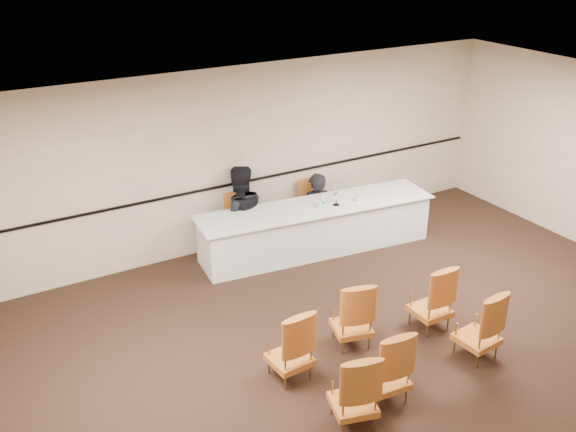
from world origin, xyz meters
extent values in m
plane|color=black|center=(0.00, 0.00, 0.00)|extent=(10.00, 10.00, 0.00)
plane|color=white|center=(0.00, 0.00, 3.00)|extent=(10.00, 10.00, 0.00)
cube|color=#C0AB97|center=(0.00, 4.00, 1.50)|extent=(10.00, 0.04, 3.00)
cube|color=black|center=(0.00, 3.96, 1.10)|extent=(9.80, 0.04, 0.03)
imported|color=black|center=(1.33, 3.65, 0.31)|extent=(0.64, 0.47, 1.62)
imported|color=black|center=(-0.06, 3.81, 0.52)|extent=(1.03, 0.88, 1.88)
cube|color=white|center=(1.55, 2.97, 0.80)|extent=(0.33, 0.26, 0.00)
cylinder|color=white|center=(1.01, 3.03, 0.85)|extent=(0.08, 0.08, 0.10)
cylinder|color=silver|center=(1.69, 2.92, 0.86)|extent=(0.08, 0.08, 0.12)
camera|label=1|loc=(-4.18, -4.90, 4.96)|focal=40.00mm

